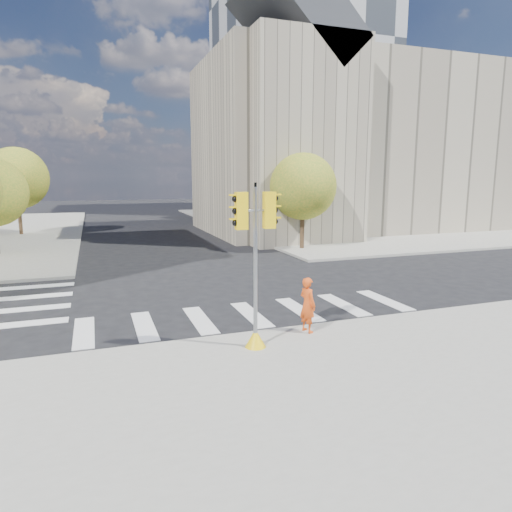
{
  "coord_description": "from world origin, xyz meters",
  "views": [
    {
      "loc": [
        -5.03,
        -16.27,
        4.7
      ],
      "look_at": [
        -0.04,
        -2.32,
        2.1
      ],
      "focal_mm": 32.0,
      "sensor_mm": 36.0,
      "label": 1
    }
  ],
  "objects_px": {
    "photographer": "(308,305)",
    "lamp_near": "(285,178)",
    "lamp_far": "(229,177)",
    "traffic_signal": "(255,280)"
  },
  "relations": [
    {
      "from": "photographer",
      "to": "lamp_near",
      "type": "bearing_deg",
      "value": -36.43
    },
    {
      "from": "lamp_near",
      "to": "photographer",
      "type": "bearing_deg",
      "value": -111.29
    },
    {
      "from": "lamp_far",
      "to": "photographer",
      "type": "xyz_separation_m",
      "value": [
        -7.25,
        -32.6,
        -3.61
      ]
    },
    {
      "from": "photographer",
      "to": "traffic_signal",
      "type": "bearing_deg",
      "value": 93.96
    },
    {
      "from": "lamp_far",
      "to": "photographer",
      "type": "relative_size",
      "value": 4.92
    },
    {
      "from": "traffic_signal",
      "to": "photographer",
      "type": "height_order",
      "value": "traffic_signal"
    },
    {
      "from": "lamp_near",
      "to": "lamp_far",
      "type": "xyz_separation_m",
      "value": [
        0.0,
        14.0,
        0.0
      ]
    },
    {
      "from": "lamp_far",
      "to": "traffic_signal",
      "type": "relative_size",
      "value": 1.85
    },
    {
      "from": "lamp_far",
      "to": "traffic_signal",
      "type": "height_order",
      "value": "lamp_far"
    },
    {
      "from": "traffic_signal",
      "to": "lamp_near",
      "type": "bearing_deg",
      "value": 64.82
    }
  ]
}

